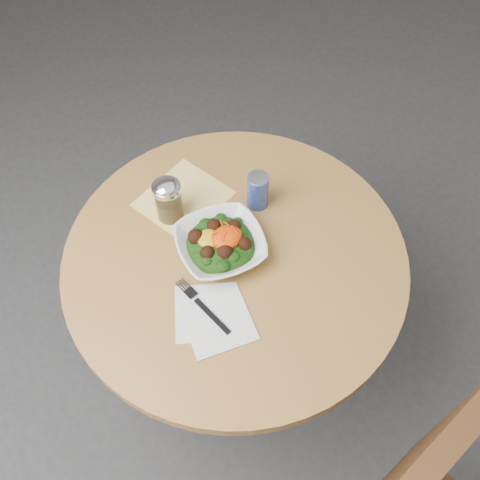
{
  "coord_description": "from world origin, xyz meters",
  "views": [
    {
      "loc": [
        -0.34,
        -0.67,
        1.92
      ],
      "look_at": [
        0.01,
        -0.0,
        0.81
      ],
      "focal_mm": 40.0,
      "sensor_mm": 36.0,
      "label": 1
    }
  ],
  "objects": [
    {
      "name": "paper_napkins",
      "position": [
        -0.13,
        -0.14,
        0.75
      ],
      "size": [
        0.2,
        0.22,
        0.0
      ],
      "color": "silver",
      "rests_on": "table"
    },
    {
      "name": "table",
      "position": [
        0.0,
        0.0,
        0.55
      ],
      "size": [
        0.9,
        0.9,
        0.75
      ],
      "color": "black",
      "rests_on": "ground"
    },
    {
      "name": "fork",
      "position": [
        -0.14,
        -0.09,
        0.76
      ],
      "size": [
        0.07,
        0.19,
        0.0
      ],
      "color": "black",
      "rests_on": "table"
    },
    {
      "name": "spice_shaker",
      "position": [
        -0.1,
        0.19,
        0.82
      ],
      "size": [
        0.08,
        0.08,
        0.14
      ],
      "color": "silver",
      "rests_on": "table"
    },
    {
      "name": "cloth_napkin",
      "position": [
        -0.04,
        0.23,
        0.75
      ],
      "size": [
        0.29,
        0.28,
        0.0
      ],
      "primitive_type": "cube",
      "rotation": [
        0.0,
        0.0,
        0.41
      ],
      "color": "#FFAE0D",
      "rests_on": "table"
    },
    {
      "name": "salad_bowl",
      "position": [
        -0.03,
        0.03,
        0.78
      ],
      "size": [
        0.24,
        0.24,
        0.08
      ],
      "color": "white",
      "rests_on": "table"
    },
    {
      "name": "ground",
      "position": [
        0.0,
        0.0,
        0.0
      ],
      "size": [
        6.0,
        6.0,
        0.0
      ],
      "primitive_type": "plane",
      "color": "#2E2F31",
      "rests_on": "ground"
    },
    {
      "name": "beverage_can",
      "position": [
        0.13,
        0.12,
        0.81
      ],
      "size": [
        0.06,
        0.06,
        0.11
      ],
      "color": "navy",
      "rests_on": "table"
    }
  ]
}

